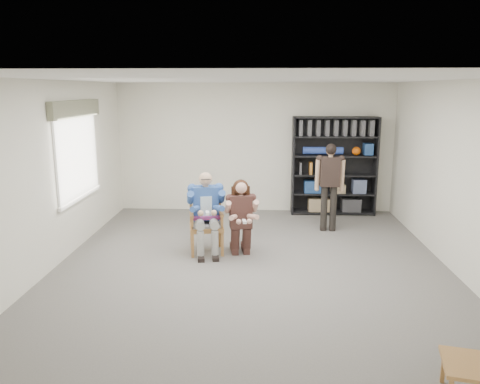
# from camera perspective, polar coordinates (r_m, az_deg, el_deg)

# --- Properties ---
(room_shell) EXTENTS (6.00, 7.00, 2.80)m
(room_shell) POSITION_cam_1_polar(r_m,az_deg,el_deg) (6.83, 1.45, 1.77)
(room_shell) COLOR white
(room_shell) RESTS_ON ground
(floor) EXTENTS (6.00, 7.00, 0.01)m
(floor) POSITION_cam_1_polar(r_m,az_deg,el_deg) (7.22, 1.39, -9.22)
(floor) COLOR #65615D
(floor) RESTS_ON ground
(window_left) EXTENTS (0.16, 2.00, 1.75)m
(window_left) POSITION_cam_1_polar(r_m,az_deg,el_deg) (8.37, -19.10, 4.66)
(window_left) COLOR white
(window_left) RESTS_ON room_shell
(armchair) EXTENTS (0.70, 0.68, 1.04)m
(armchair) POSITION_cam_1_polar(r_m,az_deg,el_deg) (7.74, -4.13, -3.66)
(armchair) COLOR #A77033
(armchair) RESTS_ON floor
(seated_man) EXTENTS (0.72, 0.90, 1.36)m
(seated_man) POSITION_cam_1_polar(r_m,az_deg,el_deg) (7.70, -4.14, -2.54)
(seated_man) COLOR #254C8D
(seated_man) RESTS_ON floor
(kneeling_woman) EXTENTS (0.66, 0.91, 1.24)m
(kneeling_woman) POSITION_cam_1_polar(r_m,az_deg,el_deg) (7.55, 0.14, -3.25)
(kneeling_woman) COLOR #3B211D
(kneeling_woman) RESTS_ON floor
(bookshelf) EXTENTS (1.80, 0.38, 2.10)m
(bookshelf) POSITION_cam_1_polar(r_m,az_deg,el_deg) (10.24, 11.39, 3.13)
(bookshelf) COLOR black
(bookshelf) RESTS_ON floor
(standing_man) EXTENTS (0.52, 0.30, 1.68)m
(standing_man) POSITION_cam_1_polar(r_m,az_deg,el_deg) (8.99, 10.84, 0.50)
(standing_man) COLOR black
(standing_man) RESTS_ON floor
(side_table) EXTENTS (0.60, 0.60, 0.35)m
(side_table) POSITION_cam_1_polar(r_m,az_deg,el_deg) (4.83, 26.39, -20.00)
(side_table) COLOR #A77033
(side_table) RESTS_ON floor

